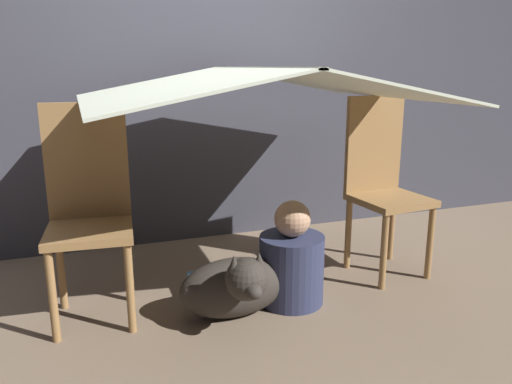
% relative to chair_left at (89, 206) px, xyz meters
% --- Properties ---
extents(ground_plane, '(8.80, 8.80, 0.00)m').
position_rel_chair_left_xyz_m(ground_plane, '(0.79, -0.21, -0.53)').
color(ground_plane, '#7A6651').
extents(wall_back, '(7.00, 0.05, 2.50)m').
position_rel_chair_left_xyz_m(wall_back, '(0.79, 0.90, 0.72)').
color(wall_back, '#3D3D47').
rests_on(wall_back, ground_plane).
extents(chair_left, '(0.41, 0.41, 1.00)m').
position_rel_chair_left_xyz_m(chair_left, '(0.00, 0.00, 0.00)').
color(chair_left, olive).
rests_on(chair_left, ground_plane).
extents(chair_right, '(0.41, 0.41, 1.00)m').
position_rel_chair_left_xyz_m(chair_right, '(1.58, -0.00, 0.00)').
color(chair_right, olive).
rests_on(chair_right, ground_plane).
extents(sheet_canopy, '(1.60, 1.37, 0.16)m').
position_rel_chair_left_xyz_m(sheet_canopy, '(0.79, -0.08, 0.54)').
color(sheet_canopy, silver).
extents(person_front, '(0.32, 0.32, 0.53)m').
position_rel_chair_left_xyz_m(person_front, '(0.93, -0.22, -0.32)').
color(person_front, '#2D3351').
rests_on(person_front, ground_plane).
extents(dog, '(0.52, 0.44, 0.39)m').
position_rel_chair_left_xyz_m(dog, '(0.61, -0.30, -0.36)').
color(dog, '#332D28').
rests_on(dog, ground_plane).
extents(floor_cushion, '(0.41, 0.33, 0.10)m').
position_rel_chair_left_xyz_m(floor_cushion, '(0.67, -0.07, -0.48)').
color(floor_cushion, '#4C7FB2').
rests_on(floor_cushion, ground_plane).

